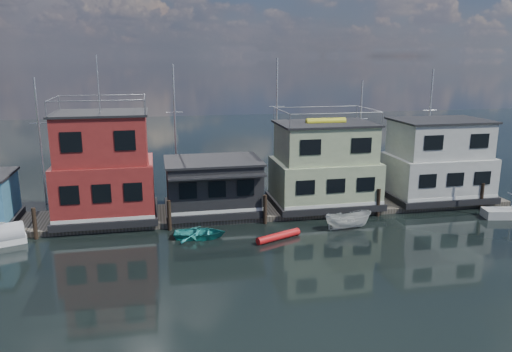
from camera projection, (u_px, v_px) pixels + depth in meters
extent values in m
plane|color=black|center=(248.00, 280.00, 27.78)|extent=(160.00, 160.00, 0.00)
cube|color=#595147|center=(220.00, 212.00, 39.16)|extent=(48.00, 5.00, 0.40)
cube|color=black|center=(108.00, 213.00, 37.41)|extent=(7.40, 5.90, 0.50)
cube|color=maroon|center=(106.00, 186.00, 36.91)|extent=(7.00, 5.50, 3.74)
cube|color=maroon|center=(102.00, 138.00, 36.07)|extent=(6.30, 4.95, 3.46)
cube|color=black|center=(100.00, 113.00, 35.65)|extent=(6.65, 5.23, 0.16)
cylinder|color=silver|center=(98.00, 84.00, 35.16)|extent=(0.08, 0.08, 4.00)
cube|color=black|center=(214.00, 207.00, 38.96)|extent=(7.40, 5.40, 0.50)
cube|color=black|center=(213.00, 183.00, 38.51)|extent=(7.00, 5.00, 3.40)
cube|color=black|center=(213.00, 161.00, 38.09)|extent=(7.30, 5.30, 0.16)
cube|color=black|center=(217.00, 176.00, 35.56)|extent=(7.00, 1.20, 0.12)
cube|color=black|center=(323.00, 201.00, 40.71)|extent=(8.40, 5.90, 0.50)
cube|color=#A7B789|center=(324.00, 179.00, 40.29)|extent=(8.00, 5.50, 3.12)
cube|color=#A7B789|center=(325.00, 143.00, 39.59)|extent=(7.20, 4.95, 2.88)
cube|color=black|center=(326.00, 124.00, 39.23)|extent=(7.60, 5.23, 0.16)
cylinder|color=yellow|center=(326.00, 121.00, 39.19)|extent=(3.20, 0.56, 0.56)
cube|color=black|center=(435.00, 194.00, 42.65)|extent=(8.40, 5.90, 0.50)
cube|color=beige|center=(436.00, 174.00, 42.23)|extent=(8.00, 5.50, 3.12)
cube|color=beige|center=(439.00, 139.00, 41.53)|extent=(7.20, 4.95, 2.88)
cube|color=black|center=(441.00, 120.00, 41.17)|extent=(7.60, 5.23, 0.16)
cylinder|color=#2D2116|center=(35.00, 224.00, 33.76)|extent=(0.28, 0.28, 2.20)
cylinder|color=#2D2116|center=(169.00, 215.00, 35.51)|extent=(0.28, 0.28, 2.20)
cylinder|color=#2D2116|center=(265.00, 210.00, 36.87)|extent=(0.28, 0.28, 2.20)
cylinder|color=#2D2116|center=(378.00, 203.00, 38.62)|extent=(0.28, 0.28, 2.20)
cylinder|color=#2D2116|center=(482.00, 196.00, 40.37)|extent=(0.28, 0.28, 2.20)
cylinder|color=silver|center=(40.00, 142.00, 40.98)|extent=(0.16, 0.16, 10.50)
cylinder|color=silver|center=(38.00, 123.00, 40.61)|extent=(1.40, 0.06, 0.06)
cylinder|color=silver|center=(175.00, 132.00, 43.00)|extent=(0.16, 0.16, 11.50)
cylinder|color=silver|center=(175.00, 112.00, 42.59)|extent=(1.40, 0.06, 0.06)
cylinder|color=silver|center=(277.00, 127.00, 44.69)|extent=(0.16, 0.16, 12.00)
cylinder|color=silver|center=(277.00, 106.00, 44.27)|extent=(1.40, 0.06, 0.06)
cylinder|color=silver|center=(360.00, 135.00, 46.48)|extent=(0.16, 0.16, 10.00)
cylinder|color=silver|center=(361.00, 119.00, 46.13)|extent=(1.40, 0.06, 0.06)
cylinder|color=silver|center=(429.00, 127.00, 47.72)|extent=(0.16, 0.16, 11.00)
cylinder|color=silver|center=(430.00, 110.00, 47.34)|extent=(1.40, 0.06, 0.06)
imported|color=teal|center=(200.00, 233.00, 34.09)|extent=(3.86, 3.01, 0.73)
cylinder|color=red|center=(278.00, 236.00, 33.81)|extent=(3.35, 1.86, 0.51)
cube|color=beige|center=(512.00, 213.00, 38.47)|extent=(4.50, 2.22, 0.67)
imported|color=white|center=(348.00, 221.00, 35.78)|extent=(3.44, 1.38, 1.32)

